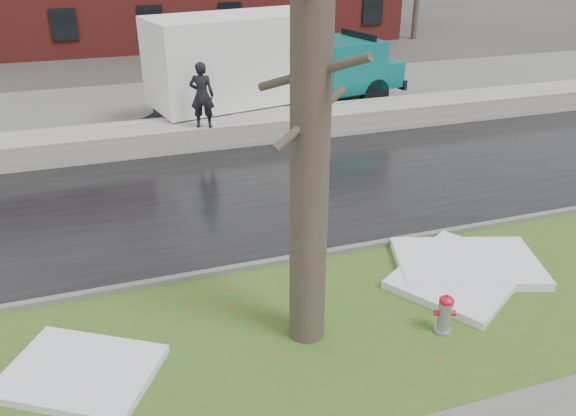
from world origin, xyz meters
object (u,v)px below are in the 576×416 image
object	(u,v)px
fire_hydrant	(445,312)
box_truck	(266,64)
worker	(202,95)
tree	(310,123)

from	to	relation	value
fire_hydrant	box_truck	size ratio (longest dim) A/B	0.07
worker	tree	bearing A→B (deg)	108.09
fire_hydrant	tree	distance (m)	4.00
tree	fire_hydrant	bearing A→B (deg)	-17.11
fire_hydrant	box_truck	distance (m)	12.86
fire_hydrant	tree	world-z (taller)	tree
box_truck	tree	bearing A→B (deg)	-115.33
box_truck	worker	xyz separation A→B (m)	(-2.78, -2.70, -0.21)
tree	box_truck	xyz separation A→B (m)	(2.84, 12.08, -1.76)
box_truck	worker	bearing A→B (deg)	-147.92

